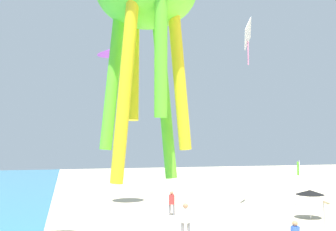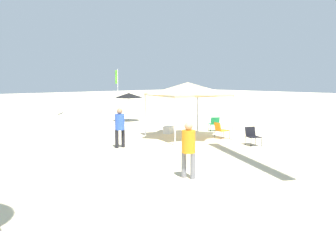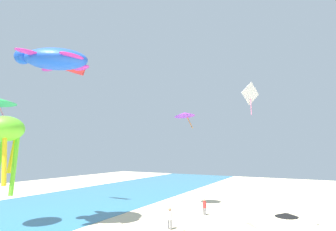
{
  "view_description": "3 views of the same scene",
  "coord_description": "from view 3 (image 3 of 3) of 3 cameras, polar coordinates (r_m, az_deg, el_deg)",
  "views": [
    {
      "loc": [
        -16.32,
        15.54,
        5.31
      ],
      "look_at": [
        -0.78,
        11.53,
        6.36
      ],
      "focal_mm": 41.69,
      "sensor_mm": 36.0,
      "label": 1
    },
    {
      "loc": [
        -13.45,
        14.45,
        2.99
      ],
      "look_at": [
        -1.37,
        3.57,
        1.34
      ],
      "focal_mm": 39.34,
      "sensor_mm": 36.0,
      "label": 2
    },
    {
      "loc": [
        -16.62,
        -2.17,
        7.01
      ],
      "look_at": [
        -0.78,
        6.54,
        9.83
      ],
      "focal_mm": 25.92,
      "sensor_mm": 36.0,
      "label": 3
    }
  ],
  "objects": [
    {
      "name": "ocean_strip",
      "position": [
        34.68,
        -33.23,
        -19.11
      ],
      "size": [
        120.0,
        21.31,
        0.02
      ],
      "primitive_type": "cube",
      "color": "teal",
      "rests_on": "ground"
    },
    {
      "name": "canopy_tent",
      "position": [
        17.16,
        17.14,
        -23.91
      ],
      "size": [
        4.0,
        4.0,
        2.79
      ],
      "rotation": [
        0.0,
        0.0,
        -0.25
      ],
      "color": "#B7B7BC",
      "rests_on": "ground"
    },
    {
      "name": "beach_umbrella",
      "position": [
        24.51,
        26.07,
        -20.22
      ],
      "size": [
        1.89,
        1.89,
        2.01
      ],
      "color": "silver",
      "rests_on": "ground"
    },
    {
      "name": "banner_flag",
      "position": [
        28.57,
        30.59,
        -17.25
      ],
      "size": [
        0.36,
        0.06,
        3.75
      ],
      "color": "silver",
      "rests_on": "ground"
    },
    {
      "name": "person_far_stroller",
      "position": [
        30.12,
        8.58,
        -20.24
      ],
      "size": [
        0.41,
        0.41,
        1.73
      ],
      "rotation": [
        0.0,
        0.0,
        0.97
      ],
      "color": "slate",
      "rests_on": "ground"
    },
    {
      "name": "person_watching_sky",
      "position": [
        24.61,
        0.4,
        -22.7
      ],
      "size": [
        0.45,
        0.49,
        1.91
      ],
      "rotation": [
        0.0,
        0.0,
        1.26
      ],
      "color": "slate",
      "rests_on": "ground"
    },
    {
      "name": "kite_parafoil_red",
      "position": [
        38.57,
        -21.24,
        10.15
      ],
      "size": [
        0.92,
        3.96,
        2.36
      ],
      "rotation": [
        0.0,
        0.0,
        4.88
      ],
      "color": "red"
    },
    {
      "name": "kite_turtle_blue",
      "position": [
        27.9,
        -24.99,
        11.91
      ],
      "size": [
        7.87,
        7.92,
        3.37
      ],
      "rotation": [
        0.0,
        0.0,
        2.15
      ],
      "color": "blue"
    },
    {
      "name": "kite_diamond_white",
      "position": [
        28.1,
        18.8,
        4.64
      ],
      "size": [
        2.15,
        1.5,
        3.66
      ],
      "rotation": [
        0.0,
        0.0,
        2.34
      ],
      "color": "white"
    },
    {
      "name": "kite_octopus_lime",
      "position": [
        18.17,
        -34.03,
        -3.42
      ],
      "size": [
        2.18,
        2.18,
        4.84
      ],
      "rotation": [
        0.0,
        0.0,
        3.37
      ],
      "color": "#66D82D"
    },
    {
      "name": "kite_delta_purple",
      "position": [
        34.14,
        3.9,
        0.28
      ],
      "size": [
        3.43,
        3.46,
        2.35
      ],
      "rotation": [
        0.0,
        0.0,
        2.94
      ],
      "color": "purple"
    }
  ]
}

